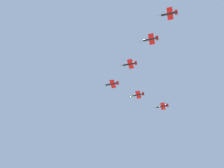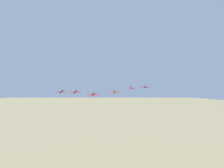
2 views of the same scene
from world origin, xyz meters
name	(u,v)px [view 1 (image 1 of 2)]	position (x,y,z in m)	size (l,w,h in m)	color
jet_lead	(112,84)	(0.46, 12.18, 127.93)	(8.29, 9.53, 2.20)	black
jet_port_inner	(129,64)	(2.72, 32.10, 127.91)	(8.29, 9.53, 2.20)	black
jet_starboard_inner	(137,95)	(-19.40, 14.95, 127.94)	(8.29, 9.53, 2.20)	black
jet_port_outer	(150,39)	(4.74, 52.34, 129.38)	(8.29, 9.53, 2.20)	black
jet_starboard_outer	(162,106)	(-39.51, 18.03, 126.47)	(8.29, 9.53, 2.20)	black
jet_center_rear	(169,14)	(8.74, 70.03, 129.14)	(8.29, 9.53, 2.20)	black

